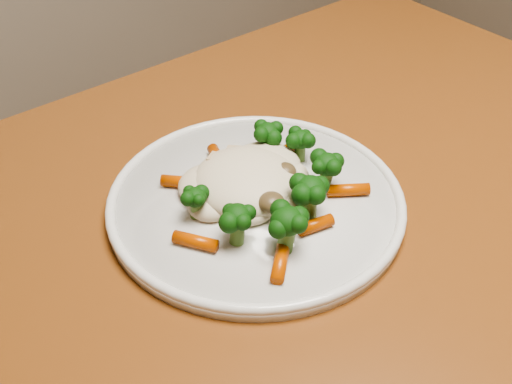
# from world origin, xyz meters

# --- Properties ---
(dining_table) EXTENTS (1.09, 0.73, 0.75)m
(dining_table) POSITION_xyz_m (-0.31, 0.32, 0.64)
(dining_table) COLOR brown
(dining_table) RESTS_ON ground
(plate) EXTENTS (0.29, 0.29, 0.01)m
(plate) POSITION_xyz_m (-0.28, 0.37, 0.76)
(plate) COLOR silver
(plate) RESTS_ON dining_table
(meal) EXTENTS (0.19, 0.19, 0.05)m
(meal) POSITION_xyz_m (-0.28, 0.37, 0.78)
(meal) COLOR beige
(meal) RESTS_ON plate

